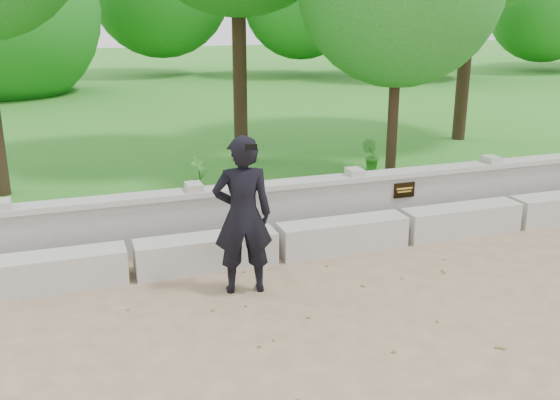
{
  "coord_description": "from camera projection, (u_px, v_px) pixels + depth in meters",
  "views": [
    {
      "loc": [
        -4.61,
        -5.76,
        3.38
      ],
      "look_at": [
        -2.19,
        1.22,
        1.08
      ],
      "focal_mm": 40.0,
      "sensor_mm": 36.0,
      "label": 1
    }
  ],
  "objects": [
    {
      "name": "lawn",
      "position": [
        215.0,
        111.0,
        20.23
      ],
      "size": [
        40.0,
        22.0,
        0.25
      ],
      "primitive_type": "cube",
      "color": "#28711E",
      "rests_on": "ground"
    },
    {
      "name": "man_main",
      "position": [
        243.0,
        215.0,
        7.46
      ],
      "size": [
        0.78,
        0.7,
        1.96
      ],
      "color": "black",
      "rests_on": "ground"
    },
    {
      "name": "concrete_bench",
      "position": [
        404.0,
        227.0,
        9.29
      ],
      "size": [
        11.9,
        0.45,
        0.45
      ],
      "color": "beige",
      "rests_on": "ground"
    },
    {
      "name": "shrub_b",
      "position": [
        370.0,
        155.0,
        12.31
      ],
      "size": [
        0.43,
        0.44,
        0.62
      ],
      "primitive_type": "imported",
      "rotation": [
        0.0,
        0.0,
        2.29
      ],
      "color": "#3D8A2F",
      "rests_on": "lawn"
    },
    {
      "name": "parapet_wall",
      "position": [
        382.0,
        199.0,
        9.85
      ],
      "size": [
        12.5,
        0.35,
        0.9
      ],
      "color": "#B4B1AA",
      "rests_on": "ground"
    },
    {
      "name": "ground",
      "position": [
        481.0,
        294.0,
        7.64
      ],
      "size": [
        80.0,
        80.0,
        0.0
      ],
      "primitive_type": "plane",
      "color": "#9F8261",
      "rests_on": "ground"
    },
    {
      "name": "shrub_a",
      "position": [
        199.0,
        175.0,
        10.74
      ],
      "size": [
        0.42,
        0.42,
        0.68
      ],
      "primitive_type": "imported",
      "rotation": [
        0.0,
        0.0,
        0.77
      ],
      "color": "#3D8A2F",
      "rests_on": "lawn"
    }
  ]
}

